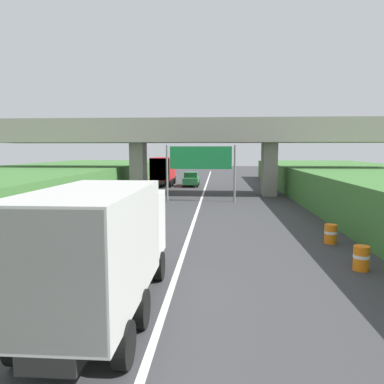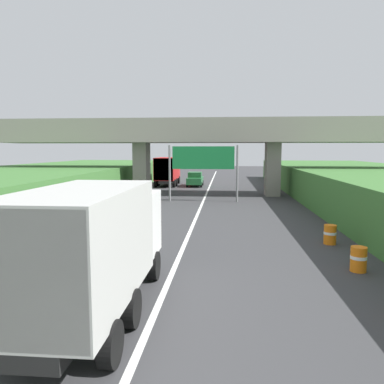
% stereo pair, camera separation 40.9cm
% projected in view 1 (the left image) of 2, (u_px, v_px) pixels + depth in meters
% --- Properties ---
extents(lane_centre_stripe, '(0.20, 94.74, 0.01)m').
position_uv_depth(lane_centre_stripe, '(199.00, 205.00, 29.56)').
color(lane_centre_stripe, white).
rests_on(lane_centre_stripe, ground).
extents(overpass_bridge, '(40.00, 4.80, 7.25)m').
position_uv_depth(overpass_bridge, '(203.00, 139.00, 35.74)').
color(overpass_bridge, gray).
rests_on(overpass_bridge, ground).
extents(overhead_highway_sign, '(5.88, 0.18, 4.75)m').
position_uv_depth(overhead_highway_sign, '(201.00, 161.00, 31.24)').
color(overhead_highway_sign, slate).
rests_on(overhead_highway_sign, ground).
extents(truck_white, '(2.44, 7.30, 3.44)m').
position_uv_depth(truck_white, '(104.00, 244.00, 9.58)').
color(truck_white, black).
rests_on(truck_white, ground).
extents(truck_red, '(2.44, 7.30, 3.44)m').
position_uv_depth(truck_red, '(164.00, 170.00, 45.53)').
color(truck_red, black).
rests_on(truck_red, ground).
extents(car_green, '(1.86, 4.10, 1.72)m').
position_uv_depth(car_green, '(191.00, 179.00, 44.72)').
color(car_green, '#236B38').
rests_on(car_green, ground).
extents(construction_barrel_1, '(0.57, 0.57, 0.90)m').
position_uv_depth(construction_barrel_1, '(361.00, 258.00, 13.46)').
color(construction_barrel_1, orange).
rests_on(construction_barrel_1, ground).
extents(construction_barrel_2, '(0.57, 0.57, 0.90)m').
position_uv_depth(construction_barrel_2, '(331.00, 234.00, 17.36)').
color(construction_barrel_2, orange).
rests_on(construction_barrel_2, ground).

